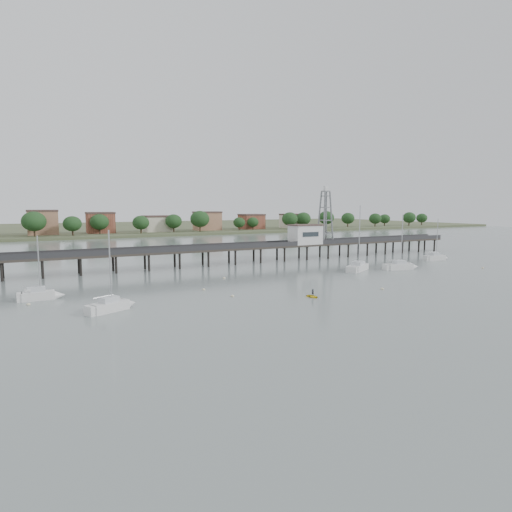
{
  "coord_description": "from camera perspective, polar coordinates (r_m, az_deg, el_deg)",
  "views": [
    {
      "loc": [
        -39.81,
        -34.77,
        14.14
      ],
      "look_at": [
        0.63,
        42.0,
        4.0
      ],
      "focal_mm": 30.0,
      "sensor_mm": 36.0,
      "label": 1
    }
  ],
  "objects": [
    {
      "name": "pier_building",
      "position": [
        115.05,
        6.58,
        2.9
      ],
      "size": [
        8.4,
        5.4,
        5.3
      ],
      "color": "silver",
      "rests_on": "ground"
    },
    {
      "name": "sailboat_b",
      "position": [
        72.84,
        -26.42,
        -4.71
      ],
      "size": [
        6.01,
        1.79,
        10.14
      ],
      "rotation": [
        0.0,
        0.0,
        0.01
      ],
      "color": "silver",
      "rests_on": "ground"
    },
    {
      "name": "sailboat_d",
      "position": [
        101.87,
        19.13,
        -1.32
      ],
      "size": [
        8.14,
        3.88,
        12.98
      ],
      "rotation": [
        0.0,
        0.0,
        -0.21
      ],
      "color": "silver",
      "rests_on": "ground"
    },
    {
      "name": "white_tender",
      "position": [
        78.99,
        -27.46,
        -4.14
      ],
      "size": [
        3.13,
        1.44,
        1.19
      ],
      "rotation": [
        0.0,
        0.0,
        0.05
      ],
      "color": "silver",
      "rests_on": "ground"
    },
    {
      "name": "sailboat_e",
      "position": [
        122.31,
        23.1,
        -0.2
      ],
      "size": [
        7.0,
        3.1,
        11.31
      ],
      "rotation": [
        0.0,
        0.0,
        -0.17
      ],
      "color": "silver",
      "rests_on": "ground"
    },
    {
      "name": "mooring_buoys",
      "position": [
        79.8,
        4.51,
        -3.5
      ],
      "size": [
        92.59,
        24.36,
        0.39
      ],
      "color": "beige",
      "rests_on": "ground"
    },
    {
      "name": "sailboat_c",
      "position": [
        98.56,
        13.72,
        -1.4
      ],
      "size": [
        9.38,
        6.99,
        15.22
      ],
      "rotation": [
        0.0,
        0.0,
        0.52
      ],
      "color": "silver",
      "rests_on": "ground"
    },
    {
      "name": "sailboat_a",
      "position": [
        61.85,
        -18.22,
        -6.27
      ],
      "size": [
        7.07,
        4.81,
        11.51
      ],
      "rotation": [
        0.0,
        0.0,
        0.45
      ],
      "color": "silver",
      "rests_on": "ground"
    },
    {
      "name": "ground_plane",
      "position": [
        54.72,
        20.59,
        -8.75
      ],
      "size": [
        500.0,
        500.0,
        0.0
      ],
      "primitive_type": "plane",
      "color": "slate",
      "rests_on": "ground"
    },
    {
      "name": "pier",
      "position": [
        103.31,
        -4.97,
        0.89
      ],
      "size": [
        150.0,
        5.0,
        5.5
      ],
      "color": "#2D2823",
      "rests_on": "ground"
    },
    {
      "name": "dinghy_occupant",
      "position": [
        67.63,
        7.56,
        -5.46
      ],
      "size": [
        0.52,
        1.13,
        0.26
      ],
      "primitive_type": "imported",
      "rotation": [
        0.0,
        0.0,
        3.03
      ],
      "color": "black",
      "rests_on": "ground"
    },
    {
      "name": "far_shore",
      "position": [
        277.58,
        -19.46,
        3.56
      ],
      "size": [
        500.0,
        170.0,
        10.4
      ],
      "color": "#475133",
      "rests_on": "ground"
    },
    {
      "name": "lattice_tower",
      "position": [
        118.64,
        9.22,
        5.11
      ],
      "size": [
        3.2,
        3.2,
        15.5
      ],
      "color": "slate",
      "rests_on": "ground"
    },
    {
      "name": "yellow_dinghy",
      "position": [
        67.63,
        7.56,
        -5.46
      ],
      "size": [
        1.71,
        0.68,
        2.33
      ],
      "primitive_type": "imported",
      "rotation": [
        0.0,
        0.0,
        0.12
      ],
      "color": "yellow",
      "rests_on": "ground"
    }
  ]
}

